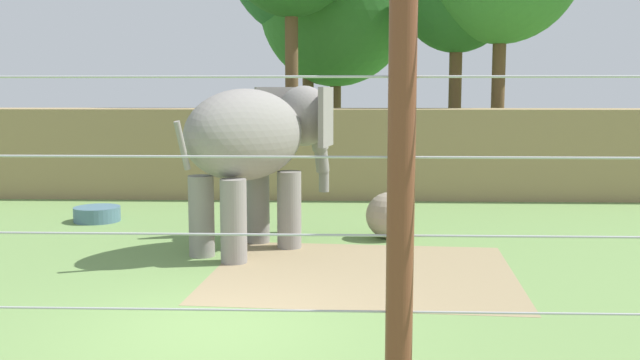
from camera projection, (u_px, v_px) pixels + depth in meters
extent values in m
plane|color=#6B8E4C|center=(219.00, 329.00, 9.40)|extent=(120.00, 120.00, 0.00)
cube|color=#937F5B|center=(363.00, 272.00, 12.33)|extent=(5.50, 4.79, 0.01)
cube|color=#997F56|center=(289.00, 153.00, 21.05)|extent=(36.00, 1.80, 2.60)
cylinder|color=gray|center=(258.00, 205.00, 14.70)|extent=(0.48, 0.48, 1.54)
cylinder|color=gray|center=(289.00, 210.00, 14.18)|extent=(0.48, 0.48, 1.54)
cylinder|color=gray|center=(201.00, 216.00, 13.46)|extent=(0.48, 0.48, 1.54)
cylinder|color=gray|center=(234.00, 221.00, 12.95)|extent=(0.48, 0.48, 1.54)
ellipsoid|color=gray|center=(245.00, 135.00, 13.63)|extent=(2.92, 3.22, 1.76)
ellipsoid|color=gray|center=(304.00, 116.00, 15.00)|extent=(1.62, 1.59, 1.27)
cube|color=gray|center=(277.00, 115.00, 15.31)|extent=(0.92, 0.58, 1.21)
cube|color=gray|center=(326.00, 117.00, 14.51)|extent=(0.29, 0.99, 1.21)
cylinder|color=gray|center=(318.00, 136.00, 15.43)|extent=(0.60, 0.64, 0.69)
cylinder|color=gray|center=(322.00, 158.00, 15.59)|extent=(0.46, 0.48, 0.65)
cylinder|color=gray|center=(324.00, 178.00, 15.72)|extent=(0.31, 0.31, 0.61)
cylinder|color=gray|center=(182.00, 146.00, 12.39)|extent=(0.28, 0.34, 0.88)
sphere|color=gray|center=(389.00, 215.00, 15.11)|extent=(0.99, 0.99, 0.99)
cylinder|color=brown|center=(400.00, 232.00, 5.68)|extent=(0.22, 0.22, 4.04)
cylinder|color=#B7B7BC|center=(142.00, 309.00, 5.84)|extent=(12.47, 0.02, 0.02)
cylinder|color=#B7B7BC|center=(139.00, 234.00, 5.76)|extent=(12.47, 0.02, 0.02)
cylinder|color=#B7B7BC|center=(137.00, 156.00, 5.68)|extent=(12.47, 0.02, 0.02)
cylinder|color=#B7B7BC|center=(134.00, 77.00, 5.60)|extent=(12.47, 0.02, 0.02)
cylinder|color=slate|center=(97.00, 214.00, 17.11)|extent=(1.10, 1.10, 0.35)
cylinder|color=#38607A|center=(97.00, 208.00, 17.10)|extent=(1.01, 1.01, 0.02)
cylinder|color=brown|center=(498.00, 107.00, 23.73)|extent=(0.44, 0.44, 5.17)
cylinder|color=brown|center=(455.00, 111.00, 24.68)|extent=(0.44, 0.44, 4.80)
cylinder|color=brown|center=(335.00, 121.00, 28.14)|extent=(0.44, 0.44, 3.86)
ellipsoid|color=#33752D|center=(336.00, 6.00, 27.58)|extent=(5.89, 5.89, 6.19)
cylinder|color=brown|center=(292.00, 95.00, 23.89)|extent=(0.44, 0.44, 5.96)
cylinder|color=brown|center=(308.00, 98.00, 27.84)|extent=(0.44, 0.44, 5.67)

